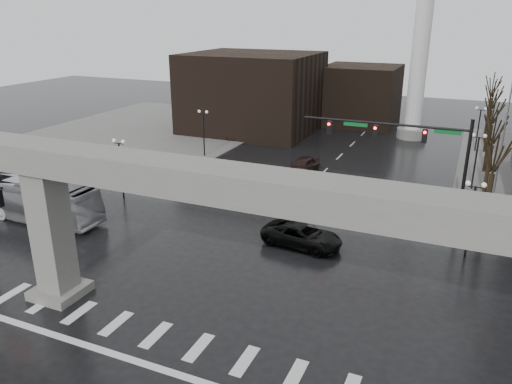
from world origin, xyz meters
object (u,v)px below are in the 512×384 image
city_bus (33,200)px  signal_mast_arm (412,145)px  pickup_truck (302,236)px  far_car (303,166)px

city_bus → signal_mast_arm: bearing=-66.3°
signal_mast_arm → city_bus: size_ratio=1.07×
pickup_truck → far_car: (-5.10, 15.23, 0.05)m
pickup_truck → far_car: size_ratio=1.16×
signal_mast_arm → city_bus: bearing=-156.4°
signal_mast_arm → pickup_truck: (-5.66, -7.52, -5.07)m
signal_mast_arm → pickup_truck: signal_mast_arm is taller
signal_mast_arm → far_car: size_ratio=2.58×
pickup_truck → city_bus: (-20.04, -3.72, 0.82)m
signal_mast_arm → far_car: 14.15m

